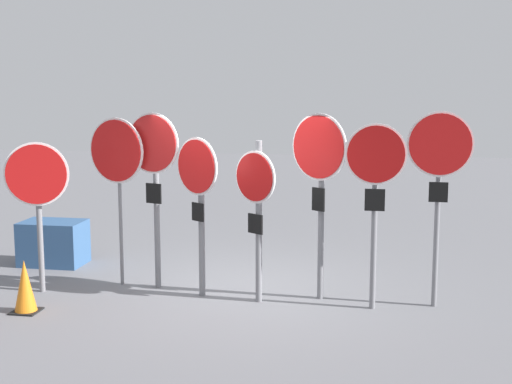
# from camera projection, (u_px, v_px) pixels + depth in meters

# --- Properties ---
(ground_plane) EXTENTS (40.00, 40.00, 0.00)m
(ground_plane) POSITION_uv_depth(u_px,v_px,m) (238.00, 295.00, 9.99)
(ground_plane) COLOR slate
(stop_sign_0) EXTENTS (0.86, 0.29, 2.14)m
(stop_sign_0) POSITION_uv_depth(u_px,v_px,m) (37.00, 187.00, 9.87)
(stop_sign_0) COLOR slate
(stop_sign_0) RESTS_ON ground
(stop_sign_1) EXTENTS (0.90, 0.32, 2.45)m
(stop_sign_1) POSITION_uv_depth(u_px,v_px,m) (117.00, 158.00, 10.18)
(stop_sign_1) COLOR slate
(stop_sign_1) RESTS_ON ground
(stop_sign_2) EXTENTS (0.83, 0.28, 2.53)m
(stop_sign_2) POSITION_uv_depth(u_px,v_px,m) (154.00, 166.00, 10.05)
(stop_sign_2) COLOR slate
(stop_sign_2) RESTS_ON ground
(stop_sign_3) EXTENTS (0.67, 0.46, 2.22)m
(stop_sign_3) POSITION_uv_depth(u_px,v_px,m) (198.00, 187.00, 9.69)
(stop_sign_3) COLOR slate
(stop_sign_3) RESTS_ON ground
(stop_sign_4) EXTENTS (0.60, 0.40, 2.19)m
(stop_sign_4) POSITION_uv_depth(u_px,v_px,m) (257.00, 198.00, 9.43)
(stop_sign_4) COLOR slate
(stop_sign_4) RESTS_ON ground
(stop_sign_5) EXTENTS (0.77, 0.51, 2.55)m
(stop_sign_5) POSITION_uv_depth(u_px,v_px,m) (319.00, 169.00, 9.51)
(stop_sign_5) COLOR slate
(stop_sign_5) RESTS_ON ground
(stop_sign_6) EXTENTS (0.79, 0.13, 2.44)m
(stop_sign_6) POSITION_uv_depth(u_px,v_px,m) (375.00, 177.00, 9.07)
(stop_sign_6) COLOR slate
(stop_sign_6) RESTS_ON ground
(stop_sign_7) EXTENTS (0.85, 0.13, 2.59)m
(stop_sign_7) POSITION_uv_depth(u_px,v_px,m) (439.00, 165.00, 9.15)
(stop_sign_7) COLOR slate
(stop_sign_7) RESTS_ON ground
(traffic_cone_0) EXTENTS (0.34, 0.34, 0.69)m
(traffic_cone_0) POSITION_uv_depth(u_px,v_px,m) (25.00, 287.00, 9.18)
(traffic_cone_0) COLOR black
(traffic_cone_0) RESTS_ON ground
(storage_crate) EXTENTS (1.00, 0.68, 0.72)m
(storage_crate) POSITION_uv_depth(u_px,v_px,m) (53.00, 243.00, 11.62)
(storage_crate) COLOR #335684
(storage_crate) RESTS_ON ground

